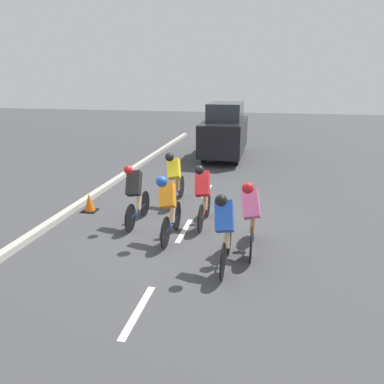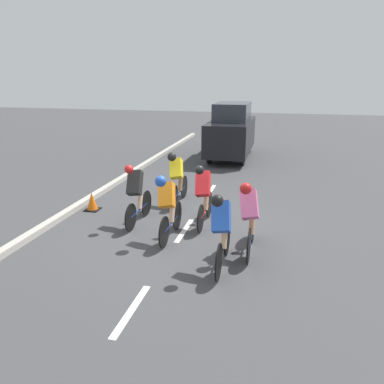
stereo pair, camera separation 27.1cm
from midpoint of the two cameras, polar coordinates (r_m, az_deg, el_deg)
name	(u,v)px [view 2 (the right image)]	position (r m, az deg, el deg)	size (l,w,h in m)	color
ground_plane	(187,227)	(8.93, 0.03, -5.39)	(60.00, 60.00, 0.00)	#424244
lane_stripe_near	(131,310)	(6.06, -7.89, -17.39)	(0.12, 1.40, 0.01)	white
lane_stripe_mid	(184,230)	(8.75, -0.27, -5.86)	(0.12, 1.40, 0.01)	white
lane_stripe_far	(210,191)	(11.70, 3.49, 0.13)	(0.12, 1.40, 0.01)	white
curb	(62,216)	(9.94, -18.53, -3.50)	(0.20, 28.70, 0.14)	#B7B2A8
cyclist_orange	(168,205)	(8.04, -2.74, -1.95)	(0.43, 1.68, 1.49)	black
cyclist_yellow	(177,176)	(10.32, -1.54, 2.46)	(0.43, 1.68, 1.50)	black
cyclist_black	(136,192)	(8.97, -7.66, -0.08)	(0.39, 1.69, 1.51)	black
cyclist_red	(204,193)	(8.81, 2.66, -0.20)	(0.39, 1.67, 1.52)	black
cyclist_pink	(250,215)	(7.50, 9.81, -3.54)	(0.44, 1.70, 1.54)	black
cyclist_blue	(222,229)	(6.83, 5.68, -5.61)	(0.40, 1.68, 1.51)	black
support_car	(231,131)	(16.49, 6.49, 9.19)	(1.70, 4.32, 2.36)	black
traffic_cone	(92,202)	(10.29, -14.26, -1.43)	(0.36, 0.36, 0.49)	black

